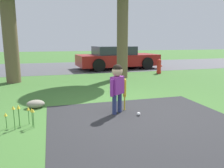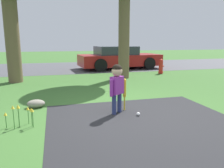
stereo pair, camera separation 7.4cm
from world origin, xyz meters
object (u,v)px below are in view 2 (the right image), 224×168
(sports_ball, at_px, (138,114))
(fire_hydrant, at_px, (161,67))
(child, at_px, (117,82))
(baseball_bat, at_px, (125,90))
(parked_car, at_px, (119,58))

(sports_ball, relative_size, fire_hydrant, 0.11)
(child, relative_size, baseball_bat, 1.46)
(parked_car, bearing_deg, fire_hydrant, -64.70)
(child, height_order, baseball_bat, child)
(baseball_bat, height_order, sports_ball, baseball_bat)
(child, distance_m, baseball_bat, 0.35)
(baseball_bat, distance_m, sports_ball, 0.63)
(parked_car, bearing_deg, child, -111.37)
(sports_ball, bearing_deg, parked_car, 76.17)
(baseball_bat, distance_m, parked_car, 7.59)
(sports_ball, xyz_separation_m, parked_car, (1.90, 7.74, 0.56))
(baseball_bat, relative_size, fire_hydrant, 1.04)
(child, relative_size, fire_hydrant, 1.52)
(baseball_bat, distance_m, fire_hydrant, 5.98)
(child, relative_size, sports_ball, 13.70)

